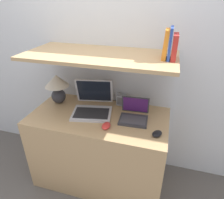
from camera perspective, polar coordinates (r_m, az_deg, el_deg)
The scene contains 13 objects.
wall_back at distance 2.00m, azimuth -0.45°, elevation 11.56°, with size 6.00×0.05×2.40m.
desk at distance 2.08m, azimuth -3.50°, elevation -13.63°, with size 1.26×0.64×0.78m.
back_riser at distance 2.18m, azimuth -0.73°, elevation -2.69°, with size 1.26×0.04×1.30m.
shelf at distance 1.68m, azimuth -3.59°, elevation 12.50°, with size 1.26×0.58×0.03m.
table_lamp at distance 2.04m, azimuth -15.38°, elevation 3.87°, with size 0.24×0.24×0.30m.
laptop_large at distance 1.88m, azimuth -5.55°, elevation -1.68°, with size 0.42×0.42×0.29m.
laptop_small at distance 1.78m, azimuth 6.28°, elevation -4.46°, with size 0.26×0.24×0.19m.
computer_mouse at distance 1.68m, azimuth -1.69°, elevation -7.51°, with size 0.07×0.11×0.03m.
second_mouse at distance 1.63m, azimuth 12.74°, elevation -9.50°, with size 0.11×0.12×0.03m.
router_box at distance 1.99m, azimuth 2.76°, elevation -0.03°, with size 0.09×0.07×0.11m.
book_red at distance 1.57m, azimuth 17.48°, elevation 14.12°, with size 0.04×0.17×0.18m.
book_blue at distance 1.56m, azimuth 16.30°, elevation 15.11°, with size 0.02×0.16×0.23m.
book_orange at distance 1.56m, azimuth 15.14°, elevation 14.97°, with size 0.04×0.14×0.21m.
Camera 1 is at (0.55, -1.13, 1.76)m, focal length 32.00 mm.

